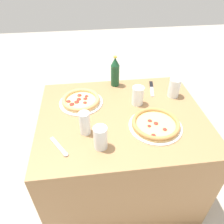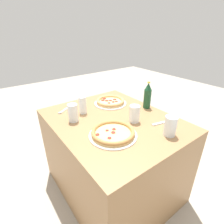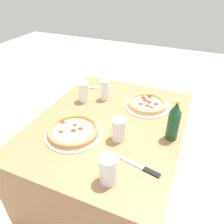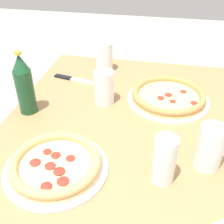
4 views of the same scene
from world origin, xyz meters
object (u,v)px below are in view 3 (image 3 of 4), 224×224
(knife, at_px, (142,167))
(spoon, at_px, (99,87))
(glass_iced_tea, at_px, (108,171))
(pizza_margherita, at_px, (147,104))
(glass_water, at_px, (105,91))
(pizza_pepperoni, at_px, (73,131))
(beer_bottle, at_px, (174,121))
(glass_mango_juice, at_px, (84,93))
(glass_orange_juice, at_px, (118,130))

(knife, distance_m, spoon, 0.85)
(glass_iced_tea, distance_m, knife, 0.18)
(pizza_margherita, relative_size, glass_water, 2.07)
(pizza_margherita, bearing_deg, pizza_pepperoni, -34.36)
(pizza_pepperoni, xyz_separation_m, glass_water, (-0.42, 0.00, 0.04))
(glass_water, xyz_separation_m, spoon, (-0.14, -0.11, -0.06))
(pizza_margherita, distance_m, beer_bottle, 0.35)
(pizza_margherita, relative_size, knife, 1.45)
(beer_bottle, relative_size, knife, 1.14)
(glass_iced_tea, bearing_deg, glass_mango_juice, -142.57)
(pizza_margherita, distance_m, knife, 0.55)
(pizza_margherita, relative_size, glass_orange_juice, 2.31)
(pizza_margherita, distance_m, glass_water, 0.31)
(knife, xyz_separation_m, spoon, (-0.66, -0.54, 0.00))
(glass_mango_juice, distance_m, glass_orange_juice, 0.47)
(beer_bottle, height_order, knife, beer_bottle)
(glass_water, distance_m, glass_iced_tea, 0.71)
(glass_iced_tea, relative_size, spoon, 0.84)
(glass_iced_tea, bearing_deg, beer_bottle, 152.95)
(glass_iced_tea, bearing_deg, knife, 137.21)
(glass_orange_juice, bearing_deg, pizza_pepperoni, -76.69)
(glass_water, distance_m, spoon, 0.19)
(knife, relative_size, spoon, 1.28)
(glass_water, bearing_deg, glass_mango_juice, -57.59)
(glass_mango_juice, relative_size, glass_water, 0.95)
(pizza_pepperoni, relative_size, glass_orange_juice, 2.48)
(glass_water, height_order, beer_bottle, beer_bottle)
(pizza_pepperoni, distance_m, spoon, 0.57)
(pizza_pepperoni, distance_m, knife, 0.44)
(glass_mango_juice, xyz_separation_m, beer_bottle, (0.17, 0.63, 0.05))
(glass_orange_juice, bearing_deg, glass_iced_tea, 12.46)
(pizza_margherita, relative_size, spoon, 1.85)
(spoon, bearing_deg, glass_water, 39.33)
(knife, bearing_deg, spoon, -140.69)
(glass_orange_juice, xyz_separation_m, spoon, (-0.50, -0.36, -0.05))
(beer_bottle, xyz_separation_m, knife, (0.27, -0.09, -0.11))
(beer_bottle, relative_size, spoon, 1.46)
(glass_iced_tea, xyz_separation_m, beer_bottle, (-0.40, 0.20, 0.05))
(glass_mango_juice, bearing_deg, pizza_pepperoni, 19.45)
(beer_bottle, bearing_deg, glass_orange_juice, -65.69)
(spoon, bearing_deg, glass_mango_juice, -2.68)
(glass_mango_juice, distance_m, spoon, 0.23)
(glass_orange_juice, relative_size, beer_bottle, 0.55)
(glass_mango_juice, height_order, spoon, glass_mango_juice)
(glass_iced_tea, height_order, beer_bottle, beer_bottle)
(glass_mango_juice, xyz_separation_m, glass_orange_juice, (0.29, 0.37, -0.01))
(glass_mango_juice, distance_m, knife, 0.70)
(knife, bearing_deg, beer_bottle, 162.34)
(glass_mango_juice, relative_size, knife, 0.67)
(glass_water, relative_size, beer_bottle, 0.61)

